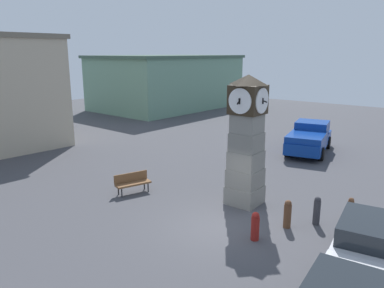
# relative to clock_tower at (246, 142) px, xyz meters

# --- Properties ---
(ground_plane) EXTENTS (73.43, 73.43, 0.00)m
(ground_plane) POSITION_rel_clock_tower_xyz_m (-2.39, -0.51, -2.67)
(ground_plane) COLOR #424247
(clock_tower) EXTENTS (1.64, 1.63, 5.37)m
(clock_tower) POSITION_rel_clock_tower_xyz_m (0.00, 0.00, 0.00)
(clock_tower) COLOR gray
(clock_tower) RESTS_ON ground_plane
(bollard_near_tower) EXTENTS (0.28, 0.28, 1.01)m
(bollard_near_tower) POSITION_rel_clock_tower_xyz_m (-2.57, -1.89, -2.16)
(bollard_near_tower) COLOR maroon
(bollard_near_tower) RESTS_ON ground_plane
(bollard_mid_row) EXTENTS (0.27, 0.27, 1.05)m
(bollard_mid_row) POSITION_rel_clock_tower_xyz_m (-1.03, -2.37, -2.13)
(bollard_mid_row) COLOR brown
(bollard_mid_row) RESTS_ON ground_plane
(bollard_far_row) EXTENTS (0.26, 0.26, 1.08)m
(bollard_far_row) POSITION_rel_clock_tower_xyz_m (-0.11, -3.11, -2.12)
(bollard_far_row) COLOR #333338
(bollard_far_row) RESTS_ON ground_plane
(bollard_end_row) EXTENTS (0.22, 0.22, 0.90)m
(bollard_end_row) POSITION_rel_clock_tower_xyz_m (1.03, -4.00, -2.21)
(bollard_end_row) COLOR brown
(bollard_end_row) RESTS_ON ground_plane
(car_by_building) EXTENTS (4.18, 2.45, 1.55)m
(car_by_building) POSITION_rel_clock_tower_xyz_m (-1.88, -5.39, -1.88)
(car_by_building) COLOR silver
(car_by_building) RESTS_ON ground_plane
(pickup_truck) EXTENTS (5.67, 3.13, 1.85)m
(pickup_truck) POSITION_rel_clock_tower_xyz_m (9.77, 0.97, -1.74)
(pickup_truck) COLOR navy
(pickup_truck) RESTS_ON ground_plane
(bench) EXTENTS (1.68, 1.04, 0.90)m
(bench) POSITION_rel_clock_tower_xyz_m (-2.05, 4.64, -2.14)
(bench) COLOR brown
(bench) RESTS_ON ground_plane
(storefront_low_left) EXTENTS (16.49, 11.12, 5.90)m
(storefront_low_left) POSITION_rel_clock_tower_xyz_m (19.34, 21.39, 0.29)
(storefront_low_left) COLOR gray
(storefront_low_left) RESTS_ON ground_plane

